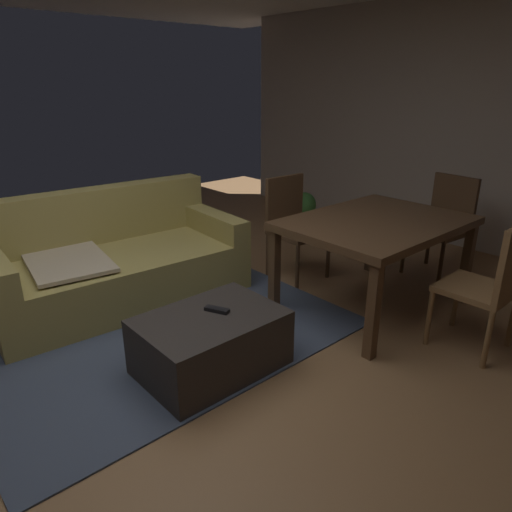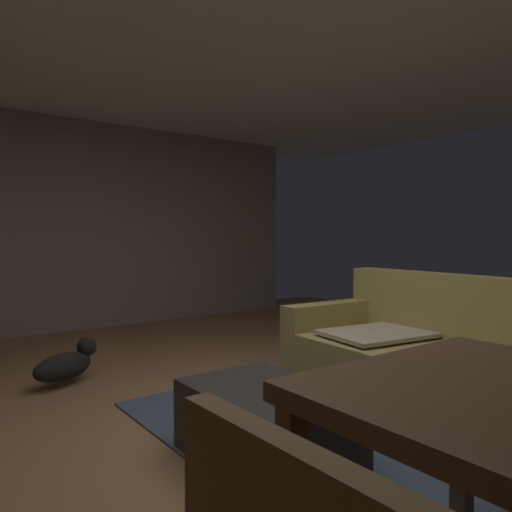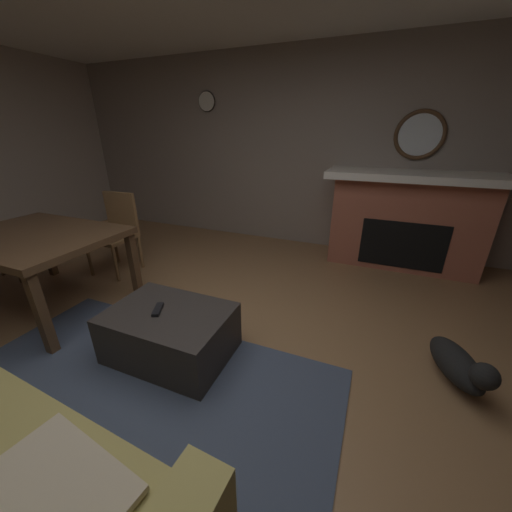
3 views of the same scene
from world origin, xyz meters
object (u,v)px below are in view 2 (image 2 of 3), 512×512
(ottoman_coffee_table, at_px, (267,425))
(tv_remote, at_px, (279,389))
(couch, at_px, (433,362))
(small_dog, at_px, (67,364))

(ottoman_coffee_table, height_order, tv_remote, tv_remote)
(couch, height_order, small_dog, couch)
(tv_remote, bearing_deg, small_dog, 168.59)
(ottoman_coffee_table, distance_m, tv_remote, 0.22)
(couch, height_order, tv_remote, couch)
(couch, relative_size, tv_remote, 12.94)
(couch, height_order, ottoman_coffee_table, couch)
(small_dog, bearing_deg, couch, 43.42)
(ottoman_coffee_table, xyz_separation_m, small_dog, (-1.94, -0.47, -0.02))
(ottoman_coffee_table, relative_size, tv_remote, 5.49)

